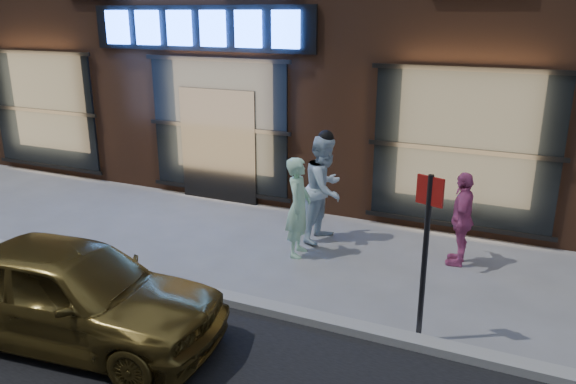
% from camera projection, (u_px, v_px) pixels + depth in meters
% --- Properties ---
extents(ground, '(90.00, 90.00, 0.00)m').
position_uv_depth(ground, '(93.00, 271.00, 8.89)').
color(ground, slate).
rests_on(ground, ground).
extents(curb, '(60.00, 0.25, 0.12)m').
position_uv_depth(curb, '(92.00, 267.00, 8.87)').
color(curb, gray).
rests_on(curb, ground).
extents(man_bowtie, '(0.50, 0.67, 1.68)m').
position_uv_depth(man_bowtie, '(298.00, 207.00, 9.25)').
color(man_bowtie, '#BAF4CD').
rests_on(man_bowtie, ground).
extents(man_cap, '(0.83, 1.01, 1.91)m').
position_uv_depth(man_cap, '(325.00, 189.00, 9.85)').
color(man_cap, silver).
rests_on(man_cap, ground).
extents(passerby, '(0.40, 0.91, 1.54)m').
position_uv_depth(passerby, '(462.00, 219.00, 8.93)').
color(passerby, '#C14F88').
rests_on(passerby, ground).
extents(gold_sedan, '(4.00, 1.99, 1.31)m').
position_uv_depth(gold_sedan, '(71.00, 292.00, 6.84)').
color(gold_sedan, brown).
rests_on(gold_sedan, ground).
extents(sign_post, '(0.33, 0.14, 2.15)m').
position_uv_depth(sign_post, '(426.00, 244.00, 6.61)').
color(sign_post, '#262628').
rests_on(sign_post, ground).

